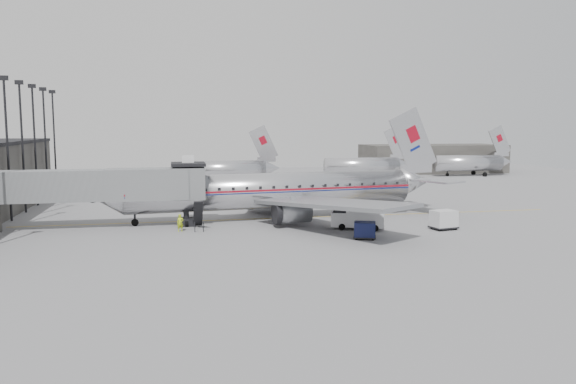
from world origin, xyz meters
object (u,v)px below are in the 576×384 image
Objects in this scene: airliner at (279,190)px; baggage_cart_white at (444,219)px; baggage_cart_navy at (365,230)px; ramp_worker at (180,223)px; service_van at (359,216)px.

airliner is 14.46× the size of baggage_cart_white.
baggage_cart_white is at bearing 37.73° from baggage_cart_navy.
baggage_cart_white is 1.60× the size of ramp_worker.
ramp_worker is at bearing -158.70° from airliner.
baggage_cart_navy is at bearing -79.16° from service_van.
airliner is at bearing 133.18° from baggage_cart_navy.
baggage_cart_white is (8.07, -1.83, -0.26)m from service_van.
baggage_cart_navy is at bearing -73.10° from airliner.
baggage_cart_white is at bearing -39.92° from airliner.
airliner reaches higher than service_van.
service_van is at bearing 97.55° from baggage_cart_navy.
baggage_cart_navy is 0.87× the size of baggage_cart_white.
airliner is at bearing 135.43° from baggage_cart_white.
service_van is 3.24× the size of ramp_worker.
airliner is 13.86m from baggage_cart_navy.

